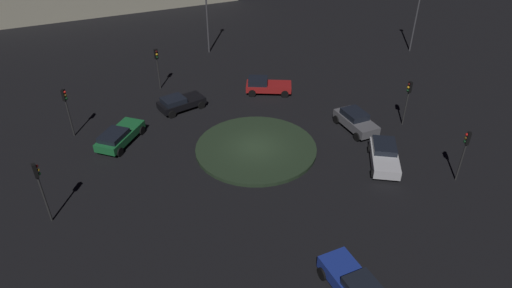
{
  "coord_description": "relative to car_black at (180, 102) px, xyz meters",
  "views": [
    {
      "loc": [
        24.86,
        -13.62,
        19.21
      ],
      "look_at": [
        0.0,
        0.0,
        0.51
      ],
      "focal_mm": 31.27,
      "sensor_mm": 36.0,
      "label": 1
    }
  ],
  "objects": [
    {
      "name": "traffic_light_northeast",
      "position": [
        18.78,
        13.23,
        2.07
      ],
      "size": [
        0.38,
        0.39,
        3.88
      ],
      "rotation": [
        0.0,
        0.0,
        -2.33
      ],
      "color": "#2D2D2D",
      "rests_on": "ground_plane"
    },
    {
      "name": "car_green",
      "position": [
        2.99,
        -6.1,
        0.03
      ],
      "size": [
        4.39,
        4.49,
        1.36
      ],
      "rotation": [
        0.0,
        0.0,
        2.33
      ],
      "color": "#1E7238",
      "rests_on": "ground_plane"
    },
    {
      "name": "car_black",
      "position": [
        0.0,
        0.0,
        0.0
      ],
      "size": [
        2.5,
        4.2,
        1.31
      ],
      "rotation": [
        0.0,
        0.0,
        1.69
      ],
      "color": "black",
      "rests_on": "ground_plane"
    },
    {
      "name": "car_white",
      "position": [
        14.92,
        10.1,
        0.03
      ],
      "size": [
        4.6,
        4.11,
        1.39
      ],
      "rotation": [
        0.0,
        0.0,
        -0.65
      ],
      "color": "white",
      "rests_on": "ground_plane"
    },
    {
      "name": "car_blue",
      "position": [
        23.09,
        0.73,
        0.12
      ],
      "size": [
        4.4,
        2.19,
        1.58
      ],
      "rotation": [
        0.0,
        0.0,
        3.07
      ],
      "color": "#1E38A5",
      "rests_on": "ground_plane"
    },
    {
      "name": "traffic_light_southwest",
      "position": [
        0.03,
        -9.04,
        2.22
      ],
      "size": [
        0.37,
        0.39,
        4.11
      ],
      "rotation": [
        0.0,
        0.0,
        0.93
      ],
      "color": "#2D2D2D",
      "rests_on": "ground_plane"
    },
    {
      "name": "traffic_light_north",
      "position": [
        11.39,
        15.39,
        2.08
      ],
      "size": [
        0.34,
        0.38,
        3.9
      ],
      "rotation": [
        0.0,
        0.0,
        -1.77
      ],
      "color": "#2D2D2D",
      "rests_on": "ground_plane"
    },
    {
      "name": "car_grey",
      "position": [
        10.06,
        11.42,
        0.1
      ],
      "size": [
        4.26,
        2.25,
        1.54
      ],
      "rotation": [
        0.0,
        0.0,
        -0.08
      ],
      "color": "slate",
      "rests_on": "ground_plane"
    },
    {
      "name": "ground_plane",
      "position": [
        8.81,
        2.83,
        -0.7
      ],
      "size": [
        114.29,
        114.29,
        0.0
      ],
      "primitive_type": "plane",
      "color": "black"
    },
    {
      "name": "roundabout_island",
      "position": [
        8.81,
        2.83,
        -0.57
      ],
      "size": [
        9.29,
        9.29,
        0.27
      ],
      "primitive_type": "cylinder",
      "color": "#263823",
      "rests_on": "ground_plane"
    },
    {
      "name": "traffic_light_south",
      "position": [
        9.61,
        -12.05,
        2.36
      ],
      "size": [
        0.31,
        0.36,
        4.31
      ],
      "rotation": [
        0.0,
        0.0,
        1.62
      ],
      "color": "#2D2D2D",
      "rests_on": "ground_plane"
    },
    {
      "name": "car_red",
      "position": [
        0.78,
        8.32,
        0.04
      ],
      "size": [
        3.75,
        4.54,
        1.46
      ],
      "rotation": [
        0.0,
        0.0,
        1.02
      ],
      "color": "red",
      "rests_on": "ground_plane"
    },
    {
      "name": "traffic_light_west",
      "position": [
        -4.86,
        -0.2,
        2.13
      ],
      "size": [
        0.38,
        0.34,
        3.97
      ],
      "rotation": [
        0.0,
        0.0,
        0.22
      ],
      "color": "#2D2D2D",
      "rests_on": "ground_plane"
    },
    {
      "name": "streetlamp_north",
      "position": [
        -0.52,
        28.09,
        4.58
      ],
      "size": [
        0.5,
        0.5,
        8.27
      ],
      "color": "#4C4C51",
      "rests_on": "ground_plane"
    },
    {
      "name": "streetlamp_west",
      "position": [
        -11.2,
        7.69,
        5.02
      ],
      "size": [
        0.52,
        0.52,
        8.87
      ],
      "color": "#4C4C51",
      "rests_on": "ground_plane"
    }
  ]
}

